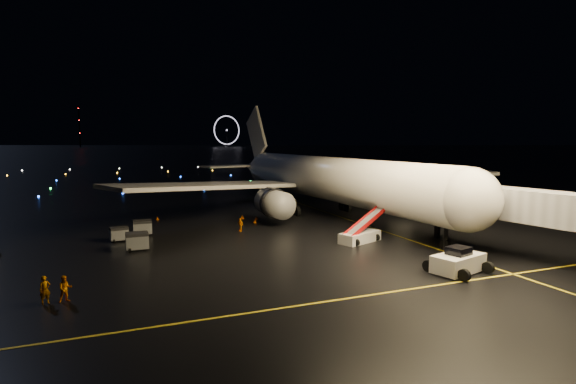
# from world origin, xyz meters

# --- Properties ---
(ground) EXTENTS (2000.00, 2000.00, 0.00)m
(ground) POSITION_xyz_m (0.00, 300.00, 0.00)
(ground) COLOR black
(ground) RESTS_ON ground
(lane_centre) EXTENTS (0.25, 80.00, 0.02)m
(lane_centre) POSITION_xyz_m (12.00, 15.00, 0.01)
(lane_centre) COLOR gold
(lane_centre) RESTS_ON ground
(lane_cross) EXTENTS (60.00, 0.25, 0.02)m
(lane_cross) POSITION_xyz_m (-5.00, -10.00, 0.01)
(lane_cross) COLOR gold
(lane_cross) RESTS_ON ground
(airliner) EXTENTS (66.68, 63.73, 17.88)m
(airliner) POSITION_xyz_m (10.88, 26.06, 8.94)
(airliner) COLOR silver
(airliner) RESTS_ON ground
(pushback_tug) EXTENTS (5.11, 3.56, 2.21)m
(pushback_tug) POSITION_xyz_m (8.08, -7.93, 1.10)
(pushback_tug) COLOR silver
(pushback_tug) RESTS_ON ground
(belt_loader) EXTENTS (7.61, 4.59, 3.58)m
(belt_loader) POSITION_xyz_m (6.27, 4.99, 1.79)
(belt_loader) COLOR silver
(belt_loader) RESTS_ON ground
(crew_a) EXTENTS (0.83, 0.70, 1.94)m
(crew_a) POSITION_xyz_m (-23.22, -3.24, 0.97)
(crew_a) COLOR orange
(crew_a) RESTS_ON ground
(crew_b) EXTENTS (1.04, 0.89, 1.85)m
(crew_b) POSITION_xyz_m (-21.97, -3.34, 0.93)
(crew_b) COLOR orange
(crew_b) RESTS_ON ground
(crew_c) EXTENTS (0.76, 1.02, 1.61)m
(crew_c) POSITION_xyz_m (-4.22, 15.62, 0.81)
(crew_c) COLOR orange
(crew_c) RESTS_ON ground
(safety_cone_0) EXTENTS (0.59, 0.59, 0.51)m
(safety_cone_0) POSITION_xyz_m (-0.93, 20.09, 0.25)
(safety_cone_0) COLOR #F86204
(safety_cone_0) RESTS_ON ground
(safety_cone_1) EXTENTS (0.51, 0.51, 0.47)m
(safety_cone_1) POSITION_xyz_m (0.08, 22.65, 0.23)
(safety_cone_1) COLOR #F86204
(safety_cone_1) RESTS_ON ground
(safety_cone_2) EXTENTS (0.56, 0.56, 0.55)m
(safety_cone_2) POSITION_xyz_m (-1.62, 23.90, 0.28)
(safety_cone_2) COLOR #F86204
(safety_cone_2) RESTS_ON ground
(safety_cone_3) EXTENTS (0.59, 0.59, 0.51)m
(safety_cone_3) POSITION_xyz_m (-12.89, 27.45, 0.25)
(safety_cone_3) COLOR #F86204
(safety_cone_3) RESTS_ON ground
(ferris_wheel) EXTENTS (49.33, 16.80, 52.00)m
(ferris_wheel) POSITION_xyz_m (170.00, 720.00, 26.00)
(ferris_wheel) COLOR black
(ferris_wheel) RESTS_ON ground
(radio_mast) EXTENTS (1.80, 1.80, 64.00)m
(radio_mast) POSITION_xyz_m (-60.00, 740.00, 32.00)
(radio_mast) COLOR black
(radio_mast) RESTS_ON ground
(taxiway_lights) EXTENTS (164.00, 92.00, 0.36)m
(taxiway_lights) POSITION_xyz_m (0.00, 106.00, 0.18)
(taxiway_lights) COLOR black
(taxiway_lights) RESTS_ON ground
(baggage_cart_0) EXTENTS (2.11, 1.50, 1.76)m
(baggage_cart_0) POSITION_xyz_m (-15.51, 17.54, 0.88)
(baggage_cart_0) COLOR slate
(baggage_cart_0) RESTS_ON ground
(baggage_cart_1) EXTENTS (2.04, 1.58, 1.57)m
(baggage_cart_1) POSITION_xyz_m (-18.14, 15.21, 0.78)
(baggage_cart_1) COLOR slate
(baggage_cart_1) RESTS_ON ground
(baggage_cart_2) EXTENTS (2.18, 1.55, 1.83)m
(baggage_cart_2) POSITION_xyz_m (-16.53, 10.09, 0.91)
(baggage_cart_2) COLOR slate
(baggage_cart_2) RESTS_ON ground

